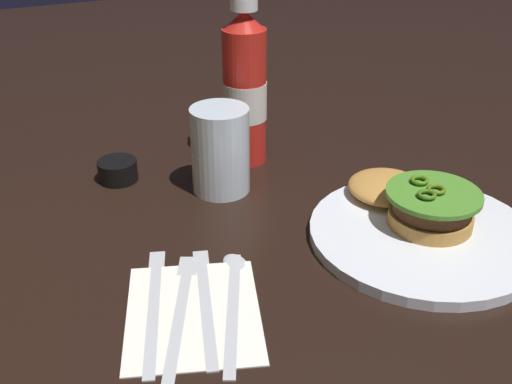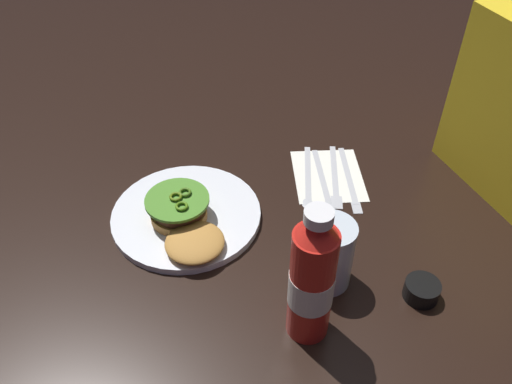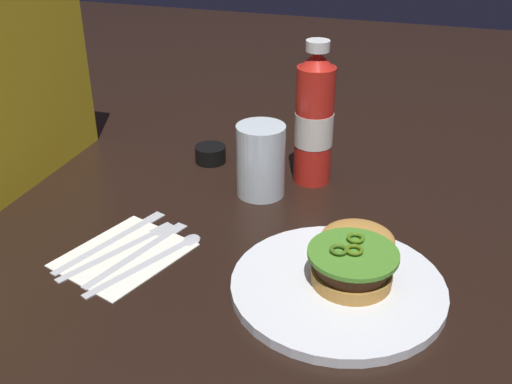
% 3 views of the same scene
% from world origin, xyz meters
% --- Properties ---
extents(ground_plane, '(3.00, 3.00, 0.00)m').
position_xyz_m(ground_plane, '(0.00, 0.00, 0.00)').
color(ground_plane, black).
extents(dinner_plate, '(0.28, 0.28, 0.01)m').
position_xyz_m(dinner_plate, '(-0.06, -0.10, 0.01)').
color(dinner_plate, white).
rests_on(dinner_plate, ground_plane).
extents(burger_sandwich, '(0.19, 0.12, 0.05)m').
position_xyz_m(burger_sandwich, '(-0.02, -0.12, 0.03)').
color(burger_sandwich, '#BF833B').
rests_on(burger_sandwich, dinner_plate).
extents(ketchup_bottle, '(0.07, 0.07, 0.25)m').
position_xyz_m(ketchup_bottle, '(0.24, -0.00, 0.11)').
color(ketchup_bottle, red).
rests_on(ketchup_bottle, ground_plane).
extents(water_glass, '(0.08, 0.08, 0.12)m').
position_xyz_m(water_glass, '(0.16, 0.07, 0.06)').
color(water_glass, silver).
rests_on(water_glass, ground_plane).
extents(condiment_cup, '(0.06, 0.06, 0.03)m').
position_xyz_m(condiment_cup, '(0.25, 0.20, 0.02)').
color(condiment_cup, black).
rests_on(condiment_cup, ground_plane).
extents(napkin, '(0.20, 0.18, 0.00)m').
position_xyz_m(napkin, '(-0.07, 0.20, 0.00)').
color(napkin, white).
rests_on(napkin, ground_plane).
extents(spoon_utensil, '(0.19, 0.10, 0.00)m').
position_xyz_m(spoon_utensil, '(-0.06, 0.15, 0.00)').
color(spoon_utensil, silver).
rests_on(spoon_utensil, napkin).
extents(butter_knife, '(0.19, 0.07, 0.00)m').
position_xyz_m(butter_knife, '(-0.05, 0.18, 0.00)').
color(butter_knife, silver).
rests_on(butter_knife, napkin).
extents(fork_utensil, '(0.19, 0.10, 0.00)m').
position_xyz_m(fork_utensil, '(-0.05, 0.20, 0.00)').
color(fork_utensil, silver).
rests_on(fork_utensil, napkin).
extents(steak_knife, '(0.20, 0.08, 0.00)m').
position_xyz_m(steak_knife, '(-0.04, 0.23, 0.00)').
color(steak_knife, silver).
rests_on(steak_knife, napkin).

